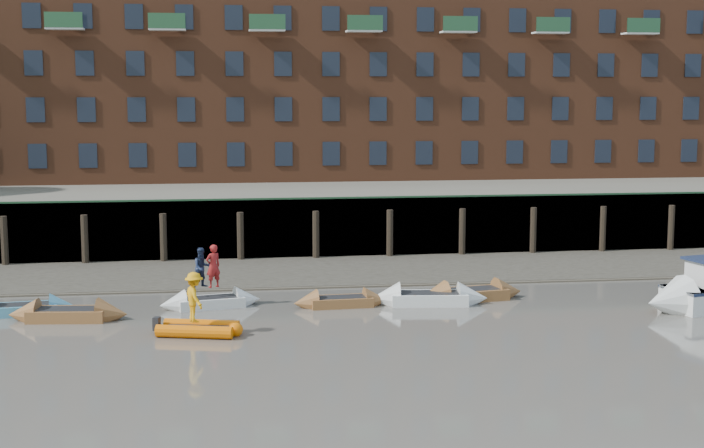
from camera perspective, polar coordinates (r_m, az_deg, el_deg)
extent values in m
plane|color=#5E5851|center=(31.10, -1.83, -8.90)|extent=(220.00, 220.00, 0.00)
cube|color=#3D382F|center=(48.57, -4.02, -2.86)|extent=(110.00, 8.00, 0.50)
cube|color=#4C4336|center=(45.23, -3.74, -3.64)|extent=(110.00, 1.60, 0.10)
cube|color=#2D2A26|center=(52.64, -4.35, -0.27)|extent=(110.00, 0.80, 3.20)
cylinder|color=black|center=(53.10, -19.57, -0.96)|extent=(0.36, 0.36, 2.60)
cylinder|color=black|center=(52.42, -15.29, -0.89)|extent=(0.36, 0.36, 2.60)
cylinder|color=black|center=(52.04, -10.92, -0.82)|extent=(0.36, 0.36, 2.60)
cylinder|color=black|center=(51.97, -6.51, -0.74)|extent=(0.36, 0.36, 2.60)
cylinder|color=black|center=(52.20, -2.12, -0.66)|extent=(0.36, 0.36, 2.60)
cylinder|color=black|center=(52.74, 2.21, -0.57)|extent=(0.36, 0.36, 2.60)
cylinder|color=black|center=(53.57, 6.43, -0.49)|extent=(0.36, 0.36, 2.60)
cylinder|color=black|center=(54.68, 10.50, -0.40)|extent=(0.36, 0.36, 2.60)
cylinder|color=black|center=(56.05, 14.39, -0.32)|extent=(0.36, 0.36, 2.60)
cylinder|color=black|center=(57.67, 18.07, -0.24)|extent=(0.36, 0.36, 2.60)
cube|color=#264C2D|center=(52.14, -4.35, 1.48)|extent=(110.00, 0.06, 0.10)
cube|color=#5E594D|center=(66.12, -5.06, 1.35)|extent=(110.00, 28.00, 3.20)
cube|color=brown|center=(66.72, -5.18, 7.94)|extent=(80.00, 10.00, 12.00)
cube|color=black|center=(62.72, -17.83, 3.78)|extent=(1.10, 0.12, 1.50)
cube|color=black|center=(62.26, -15.10, 3.86)|extent=(1.10, 0.12, 1.50)
cube|color=black|center=(61.95, -12.34, 3.93)|extent=(1.10, 0.12, 1.50)
cube|color=black|center=(61.78, -9.56, 3.99)|extent=(1.10, 0.12, 1.50)
cube|color=black|center=(61.76, -6.78, 4.04)|extent=(1.10, 0.12, 1.50)
cube|color=black|center=(61.88, -3.99, 4.09)|extent=(1.10, 0.12, 1.50)
cube|color=black|center=(62.15, -1.22, 4.12)|extent=(1.10, 0.12, 1.50)
cube|color=black|center=(62.56, 1.52, 4.14)|extent=(1.10, 0.12, 1.50)
cube|color=black|center=(63.11, 4.21, 4.15)|extent=(1.10, 0.12, 1.50)
cube|color=black|center=(63.80, 6.86, 4.16)|extent=(1.10, 0.12, 1.50)
cube|color=black|center=(64.62, 9.44, 4.15)|extent=(1.10, 0.12, 1.50)
cube|color=black|center=(65.57, 11.95, 4.14)|extent=(1.10, 0.12, 1.50)
cube|color=black|center=(66.63, 14.39, 4.12)|extent=(1.10, 0.12, 1.50)
cube|color=black|center=(67.82, 16.74, 4.09)|extent=(1.10, 0.12, 1.50)
cube|color=black|center=(69.11, 19.01, 4.06)|extent=(1.10, 0.12, 1.50)
cube|color=black|center=(62.60, -17.93, 6.34)|extent=(1.10, 0.12, 1.50)
cube|color=black|center=(62.15, -15.19, 6.44)|extent=(1.10, 0.12, 1.50)
cube|color=black|center=(61.84, -12.42, 6.52)|extent=(1.10, 0.12, 1.50)
cube|color=black|center=(61.67, -9.62, 6.59)|extent=(1.10, 0.12, 1.50)
cube|color=black|center=(61.65, -6.82, 6.64)|extent=(1.10, 0.12, 1.50)
cube|color=black|center=(61.77, -4.01, 6.68)|extent=(1.10, 0.12, 1.50)
cube|color=black|center=(62.04, -1.23, 6.70)|extent=(1.10, 0.12, 1.50)
cube|color=black|center=(62.45, 1.52, 6.71)|extent=(1.10, 0.12, 1.50)
cube|color=black|center=(63.00, 4.24, 6.70)|extent=(1.10, 0.12, 1.50)
cube|color=black|center=(63.69, 6.90, 6.67)|extent=(1.10, 0.12, 1.50)
cube|color=black|center=(64.51, 9.49, 6.64)|extent=(1.10, 0.12, 1.50)
cube|color=black|center=(65.46, 12.02, 6.59)|extent=(1.10, 0.12, 1.50)
cube|color=black|center=(66.53, 14.47, 6.53)|extent=(1.10, 0.12, 1.50)
cube|color=black|center=(67.72, 16.83, 6.46)|extent=(1.10, 0.12, 1.50)
cube|color=black|center=(69.01, 19.11, 6.38)|extent=(1.10, 0.12, 1.50)
cube|color=black|center=(62.62, -18.04, 8.90)|extent=(1.10, 0.12, 1.50)
cube|color=black|center=(62.16, -15.29, 9.02)|extent=(1.10, 0.12, 1.50)
cube|color=black|center=(61.85, -12.50, 9.11)|extent=(1.10, 0.12, 1.50)
cube|color=black|center=(61.68, -9.68, 9.19)|extent=(1.10, 0.12, 1.50)
cube|color=black|center=(61.66, -6.86, 9.24)|extent=(1.10, 0.12, 1.50)
cube|color=black|center=(61.78, -4.04, 9.28)|extent=(1.10, 0.12, 1.50)
cube|color=black|center=(62.05, -1.24, 9.29)|extent=(1.10, 0.12, 1.50)
cube|color=black|center=(62.46, 1.53, 9.27)|extent=(1.10, 0.12, 1.50)
cube|color=black|center=(63.02, 4.26, 9.24)|extent=(1.10, 0.12, 1.50)
cube|color=black|center=(63.70, 6.94, 9.19)|extent=(1.10, 0.12, 1.50)
cube|color=black|center=(64.53, 9.55, 9.12)|extent=(1.10, 0.12, 1.50)
cube|color=black|center=(65.47, 12.09, 9.04)|extent=(1.10, 0.12, 1.50)
cube|color=black|center=(66.54, 14.55, 8.94)|extent=(1.10, 0.12, 1.50)
cube|color=black|center=(67.73, 16.93, 8.83)|extent=(1.10, 0.12, 1.50)
cube|color=black|center=(69.02, 19.22, 8.70)|extent=(1.10, 0.12, 1.50)
cube|color=black|center=(62.76, -18.15, 11.45)|extent=(1.10, 0.12, 1.50)
cube|color=black|center=(62.30, -15.38, 11.59)|extent=(1.10, 0.12, 1.50)
cube|color=black|center=(61.99, -12.57, 11.70)|extent=(1.10, 0.12, 1.50)
cube|color=black|center=(61.82, -9.74, 11.78)|extent=(1.10, 0.12, 1.50)
cube|color=black|center=(61.80, -6.90, 11.84)|extent=(1.10, 0.12, 1.50)
cube|color=black|center=(61.93, -4.06, 11.87)|extent=(1.10, 0.12, 1.50)
cube|color=black|center=(62.19, -1.25, 11.87)|extent=(1.10, 0.12, 1.50)
cube|color=black|center=(62.60, 1.54, 11.84)|extent=(1.10, 0.12, 1.50)
cube|color=black|center=(63.15, 4.29, 11.78)|extent=(1.10, 0.12, 1.50)
cube|color=black|center=(63.84, 6.98, 11.70)|extent=(1.10, 0.12, 1.50)
cube|color=black|center=(64.66, 9.60, 11.60)|extent=(1.10, 0.12, 1.50)
cube|color=black|center=(65.61, 12.16, 11.48)|extent=(1.10, 0.12, 1.50)
cube|color=black|center=(66.67, 14.63, 11.34)|extent=(1.10, 0.12, 1.50)
cube|color=black|center=(67.86, 17.02, 11.19)|extent=(1.10, 0.12, 1.50)
cube|color=black|center=(69.15, 19.32, 11.02)|extent=(1.10, 0.12, 1.50)
cube|color=teal|center=(41.67, -18.59, -4.73)|extent=(2.78, 1.49, 0.41)
cone|color=teal|center=(41.57, -16.46, -4.67)|extent=(1.16, 1.31, 1.20)
cube|color=black|center=(41.63, -18.60, -4.47)|extent=(2.30, 1.15, 0.06)
cube|color=brown|center=(40.07, -16.20, -5.08)|extent=(3.11, 1.66, 0.47)
cone|color=brown|center=(39.66, -13.76, -5.12)|extent=(1.30, 1.47, 1.35)
cone|color=brown|center=(40.54, -18.59, -5.03)|extent=(1.30, 1.47, 1.35)
cube|color=black|center=(40.02, -16.21, -4.78)|extent=(2.58, 1.27, 0.06)
cube|color=silver|center=(41.21, -8.23, -4.53)|extent=(2.90, 1.74, 0.42)
cone|color=silver|center=(41.53, -6.09, -4.40)|extent=(1.28, 1.41, 1.22)
cone|color=silver|center=(40.94, -10.40, -4.66)|extent=(1.28, 1.41, 1.22)
cube|color=black|center=(41.17, -8.23, -4.27)|extent=(2.39, 1.35, 0.06)
cube|color=brown|center=(40.96, -0.64, -4.54)|extent=(2.63, 1.31, 0.40)
cone|color=brown|center=(41.25, 1.41, -4.45)|extent=(1.07, 1.22, 1.16)
cone|color=brown|center=(40.72, -2.72, -4.62)|extent=(1.07, 1.22, 1.16)
cube|color=black|center=(40.92, -0.64, -4.29)|extent=(2.19, 1.00, 0.06)
cube|color=silver|center=(41.49, 4.50, -4.34)|extent=(3.32, 1.78, 0.50)
cone|color=silver|center=(41.72, 7.04, -4.30)|extent=(1.39, 1.56, 1.43)
cone|color=silver|center=(41.34, 1.94, -4.36)|extent=(1.39, 1.56, 1.43)
cube|color=black|center=(41.45, 4.51, -4.03)|extent=(2.75, 1.36, 0.06)
cube|color=brown|center=(42.56, 6.95, -4.08)|extent=(3.21, 1.84, 0.47)
cone|color=brown|center=(43.30, 9.10, -3.92)|extent=(1.39, 1.54, 1.37)
cone|color=brown|center=(41.88, 4.73, -4.24)|extent=(1.39, 1.54, 1.37)
cube|color=black|center=(42.52, 6.96, -3.79)|extent=(2.66, 1.42, 0.06)
cylinder|color=#E76403|center=(37.16, -8.74, -5.85)|extent=(2.86, 1.18, 0.47)
cylinder|color=#E76403|center=(36.23, -9.17, -6.21)|extent=(2.86, 1.18, 0.47)
sphere|color=#E76403|center=(36.33, -6.79, -6.13)|extent=(0.54, 0.54, 0.54)
cube|color=black|center=(36.69, -8.95, -6.03)|extent=(2.49, 1.39, 0.16)
cone|color=silver|center=(41.63, 17.82, -4.33)|extent=(2.22, 2.47, 2.11)
imported|color=maroon|center=(40.98, -8.08, -2.44)|extent=(0.79, 0.70, 1.81)
imported|color=#19233F|center=(41.12, -8.72, -2.52)|extent=(0.99, 0.89, 1.66)
imported|color=orange|center=(36.39, -9.16, -4.22)|extent=(1.07, 1.36, 1.85)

